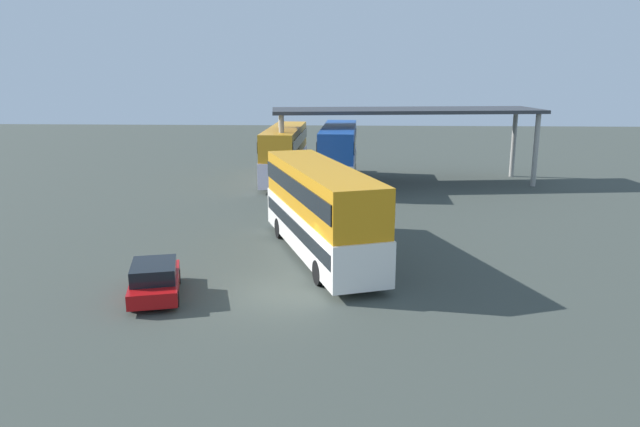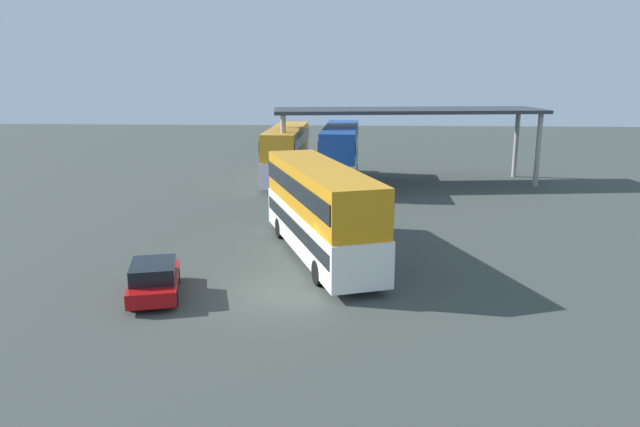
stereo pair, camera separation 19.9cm
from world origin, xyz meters
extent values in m
plane|color=#3C433C|center=(0.00, 0.00, 0.00)|extent=(140.00, 140.00, 0.00)
cube|color=white|center=(1.20, 4.73, 1.26)|extent=(6.03, 11.51, 1.82)
cube|color=orange|center=(1.20, 4.73, 3.15)|extent=(5.88, 11.28, 1.97)
cube|color=black|center=(1.20, 4.73, 1.48)|extent=(5.91, 11.10, 0.62)
cube|color=black|center=(1.20, 4.73, 3.25)|extent=(5.91, 11.10, 0.79)
cube|color=black|center=(-0.65, 10.03, 1.53)|extent=(1.98, 0.77, 1.09)
cube|color=orange|center=(-0.65, 10.03, 2.40)|extent=(1.63, 0.63, 0.36)
cylinder|color=black|center=(-0.99, 7.69, 0.50)|extent=(0.59, 1.04, 1.00)
cylinder|color=black|center=(1.08, 8.41, 0.50)|extent=(0.59, 1.04, 1.00)
cylinder|color=black|center=(1.32, 1.05, 0.50)|extent=(0.59, 1.04, 1.00)
cylinder|color=black|center=(3.39, 1.77, 0.50)|extent=(0.59, 1.04, 1.00)
cube|color=#AC0E10|center=(-4.74, -0.45, 0.49)|extent=(2.61, 4.11, 0.55)
cube|color=black|center=(-4.69, -0.63, 1.06)|extent=(2.05, 2.42, 0.58)
cylinder|color=black|center=(-5.79, 0.50, 0.30)|extent=(0.34, 0.63, 0.60)
cylinder|color=black|center=(-4.28, 0.89, 0.30)|extent=(0.34, 0.63, 0.60)
cylinder|color=black|center=(-5.20, -1.78, 0.30)|extent=(0.34, 0.63, 0.60)
cylinder|color=black|center=(-3.69, -1.40, 0.30)|extent=(0.34, 0.63, 0.60)
cube|color=white|center=(-2.34, 23.65, 1.23)|extent=(2.60, 11.23, 1.77)
cube|color=orange|center=(-2.34, 23.65, 3.08)|extent=(2.52, 11.00, 1.92)
cube|color=black|center=(-2.34, 23.65, 1.45)|extent=(2.63, 10.78, 0.60)
cube|color=black|center=(-2.34, 23.65, 3.17)|extent=(2.63, 10.78, 0.77)
cube|color=black|center=(-2.24, 29.19, 1.50)|extent=(2.05, 0.14, 1.06)
cube|color=orange|center=(-2.24, 29.19, 2.35)|extent=(1.69, 0.11, 0.36)
cylinder|color=black|center=(-3.36, 27.14, 0.50)|extent=(0.30, 1.00, 1.00)
cylinder|color=black|center=(-1.19, 27.10, 0.50)|extent=(0.30, 1.00, 1.00)
cylinder|color=black|center=(-3.48, 20.20, 0.50)|extent=(0.30, 1.00, 1.00)
cylinder|color=black|center=(-1.31, 20.16, 0.50)|extent=(0.30, 1.00, 1.00)
cube|color=silver|center=(1.79, 22.16, 1.29)|extent=(2.72, 11.43, 1.89)
cube|color=#19469B|center=(1.79, 22.16, 3.26)|extent=(2.65, 11.20, 2.05)
cube|color=black|center=(1.79, 22.16, 1.52)|extent=(2.75, 10.98, 0.64)
cube|color=black|center=(1.79, 22.16, 3.36)|extent=(2.75, 10.98, 0.82)
cube|color=black|center=(1.94, 27.79, 1.58)|extent=(2.05, 0.16, 1.13)
cube|color=orange|center=(1.94, 27.79, 2.48)|extent=(1.69, 0.13, 0.36)
cylinder|color=black|center=(0.80, 25.71, 0.50)|extent=(0.31, 1.01, 1.00)
cylinder|color=black|center=(2.97, 25.65, 0.50)|extent=(0.31, 1.01, 1.00)
cylinder|color=black|center=(0.60, 18.67, 0.50)|extent=(0.31, 1.01, 1.00)
cylinder|color=black|center=(2.77, 18.61, 0.50)|extent=(0.31, 1.01, 1.00)
cube|color=#33353A|center=(6.66, 23.07, 5.38)|extent=(19.96, 7.56, 0.25)
cylinder|color=#9E9B93|center=(15.49, 26.18, 2.63)|extent=(0.36, 0.36, 5.25)
cylinder|color=#9E9B93|center=(15.98, 22.15, 2.63)|extent=(0.36, 0.36, 5.25)
cylinder|color=#9E9B93|center=(-2.65, 23.99, 2.63)|extent=(0.36, 0.36, 5.25)
cylinder|color=#9E9B93|center=(-2.16, 19.96, 2.63)|extent=(0.36, 0.36, 5.25)
camera|label=1|loc=(2.36, -21.02, 8.26)|focal=33.26mm
camera|label=2|loc=(2.56, -21.01, 8.26)|focal=33.26mm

